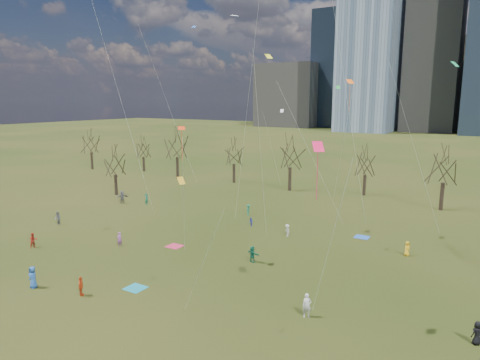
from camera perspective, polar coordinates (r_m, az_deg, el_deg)
The scene contains 21 objects.
ground at distance 38.27m, azimuth -9.64°, elevation -13.24°, with size 500.00×500.00×0.00m, color black.
downtown_skyline at distance 239.41m, azimuth 25.99°, elevation 15.24°, with size 212.50×78.00×118.00m.
bare_tree_row at distance 68.22m, azimuth 11.03°, elevation 2.61°, with size 113.04×29.80×9.50m.
blanket_teal at distance 37.62m, azimuth -13.77°, elevation -13.82°, with size 1.60×1.50×0.03m, color teal.
blanket_navy at distance 51.04m, azimuth 15.94°, elevation -7.33°, with size 1.60×1.50×0.03m, color #2657B4.
blanket_crimson at distance 46.72m, azimuth -8.73°, elevation -8.72°, with size 1.60×1.50×0.03m, color #C7274D.
person_0 at distance 40.22m, azimuth -25.90°, elevation -11.57°, with size 0.90×0.59×1.85m, color #295BB1.
person_1 at distance 32.30m, azimuth 8.92°, elevation -16.19°, with size 0.65×0.42×1.77m, color silver.
person_2 at distance 50.50m, azimuth -25.84°, elevation -7.25°, with size 0.79×0.62×1.63m, color #B6281A.
person_4 at distance 37.26m, azimuth -20.46°, elevation -13.13°, with size 0.94×0.39×1.60m, color #D84518.
person_5 at distance 41.69m, azimuth 1.67°, elevation -9.85°, with size 1.51×0.48×1.63m, color #17684A.
person_6 at distance 32.62m, azimuth 29.07°, elevation -17.41°, with size 0.76×0.50×1.56m, color black.
person_7 at distance 47.83m, azimuth -15.78°, elevation -7.59°, with size 0.56×0.37×1.54m, color #A954A9.
person_8 at distance 53.06m, azimuth 1.45°, elevation -5.62°, with size 0.54×0.42×1.11m, color #282FAE.
person_9 at distance 49.56m, azimuth 6.32°, elevation -6.67°, with size 0.91×0.53×1.42m, color silver.
person_11 at distance 67.00m, azimuth -15.43°, elevation -2.20°, with size 1.79×0.57×1.93m, color #5E5E63.
person_12 at distance 46.42m, azimuth 21.39°, elevation -8.52°, with size 0.74×0.48×1.51m, color yellow.
person_13 at distance 65.18m, azimuth -12.34°, elevation -2.51°, with size 0.63×0.41×1.73m, color #1B7B63.
person_14 at distance 58.18m, azimuth -23.13°, elevation -4.73°, with size 0.82×0.64×1.69m, color slate.
person_15 at distance 57.89m, azimuth 1.15°, elevation -4.02°, with size 0.98×0.57×1.52m, color #19724C.
kites_airborne at distance 43.88m, azimuth 4.88°, elevation 7.70°, with size 74.38×47.21×30.49m.
Camera 1 is at (23.26, -26.21, 15.38)m, focal length 32.00 mm.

